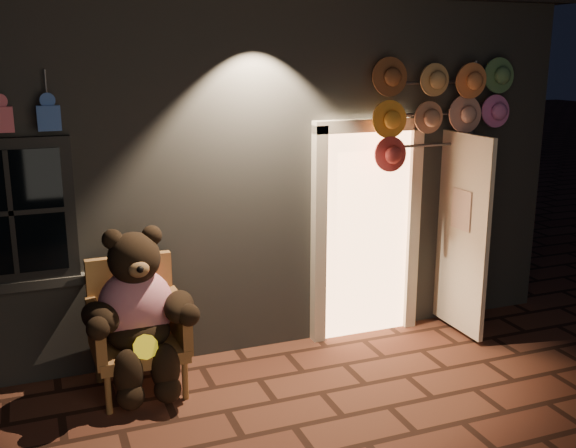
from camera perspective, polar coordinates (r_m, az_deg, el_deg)
ground at (r=5.43m, az=0.52°, el=-16.79°), size 60.00×60.00×0.00m
shop_building at (r=8.55m, az=-9.47°, el=6.89°), size 7.30×5.95×3.51m
wicker_armchair at (r=5.92m, az=-12.72°, el=-8.39°), size 0.79×0.71×1.11m
teddy_bear at (r=5.72m, az=-12.58°, el=-7.26°), size 1.01×0.79×1.39m
hat_rack at (r=6.78m, az=13.02°, el=9.67°), size 1.56×0.22×2.75m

